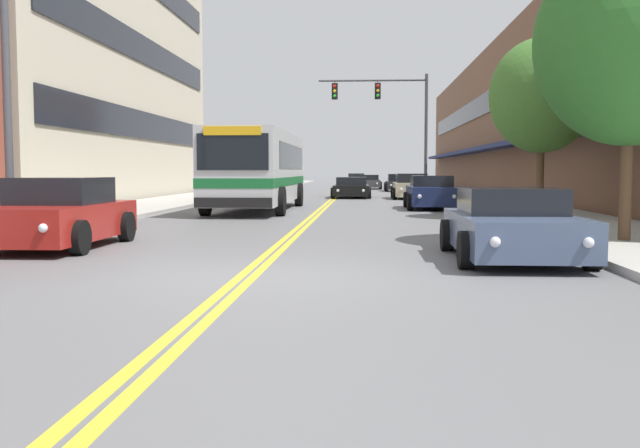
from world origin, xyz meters
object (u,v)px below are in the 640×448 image
at_px(car_black_moving_second, 351,188).
at_px(street_tree_right_mid, 542,96).
at_px(city_bus, 259,167).
at_px(fire_hydrant, 515,205).
at_px(car_white_parked_left_mid, 262,186).
at_px(car_champagne_moving_third, 356,181).
at_px(car_beige_parked_right_end, 411,187).
at_px(car_red_parked_left_far, 59,215).
at_px(street_lamp_left_near, 25,8).
at_px(car_slate_blue_parked_right_foreground, 512,226).
at_px(car_navy_parked_right_far, 432,193).
at_px(street_tree_right_near, 630,42).
at_px(traffic_signal_mast, 390,110).
at_px(car_charcoal_parked_right_mid, 399,183).
at_px(car_dark_grey_moving_lead, 368,182).

bearing_deg(car_black_moving_second, street_tree_right_mid, -70.04).
distance_m(city_bus, fire_hydrant, 11.24).
bearing_deg(fire_hydrant, car_white_parked_left_mid, 115.74).
bearing_deg(street_tree_right_mid, car_champagne_moving_third, 98.31).
bearing_deg(street_tree_right_mid, car_beige_parked_right_end, 100.66).
xyz_separation_m(car_red_parked_left_far, car_beige_parked_right_end, (8.69, 25.30, -0.01)).
bearing_deg(street_lamp_left_near, car_slate_blue_parked_right_foreground, -7.38).
distance_m(city_bus, street_lamp_left_near, 14.66).
bearing_deg(car_black_moving_second, car_navy_parked_right_far, -73.65).
bearing_deg(street_tree_right_near, traffic_signal_mast, 98.15).
relative_size(street_tree_right_mid, fire_hydrant, 6.43).
bearing_deg(car_beige_parked_right_end, fire_hydrant, -84.87).
xyz_separation_m(car_white_parked_left_mid, car_red_parked_left_far, (-0.10, -27.82, 0.02)).
height_order(car_white_parked_left_mid, car_beige_parked_right_end, car_beige_parked_right_end).
distance_m(car_champagne_moving_third, street_tree_right_mid, 44.16).
bearing_deg(traffic_signal_mast, car_beige_parked_right_end, -62.69).
bearing_deg(traffic_signal_mast, street_tree_right_mid, -77.23).
bearing_deg(car_champagne_moving_third, car_navy_parked_right_far, -84.76).
relative_size(street_tree_right_near, fire_hydrant, 6.94).
bearing_deg(car_red_parked_left_far, street_tree_right_near, 4.16).
bearing_deg(car_charcoal_parked_right_mid, traffic_signal_mast, -95.12).
relative_size(car_slate_blue_parked_right_foreground, traffic_signal_mast, 0.61).
xyz_separation_m(car_charcoal_parked_right_mid, street_tree_right_near, (2.72, -38.87, 3.50)).
relative_size(car_white_parked_left_mid, car_red_parked_left_far, 1.03).
distance_m(car_charcoal_parked_right_mid, car_navy_parked_right_far, 24.76).
relative_size(street_tree_right_near, street_tree_right_mid, 1.08).
relative_size(car_red_parked_left_far, traffic_signal_mast, 0.61).
bearing_deg(street_tree_right_near, car_navy_parked_right_far, 100.35).
bearing_deg(car_black_moving_second, fire_hydrant, -76.09).
xyz_separation_m(car_charcoal_parked_right_mid, traffic_signal_mast, (-1.10, -12.25, 4.41)).
bearing_deg(car_beige_parked_right_end, street_tree_right_mid, -79.34).
height_order(car_beige_parked_right_end, street_tree_right_near, street_tree_right_near).
relative_size(car_dark_grey_moving_lead, fire_hydrant, 5.19).
height_order(car_navy_parked_right_far, car_dark_grey_moving_lead, car_navy_parked_right_far).
height_order(car_red_parked_left_far, car_dark_grey_moving_lead, car_red_parked_left_far).
distance_m(car_navy_parked_right_far, street_tree_right_near, 14.75).
distance_m(car_beige_parked_right_end, car_champagne_moving_third, 27.69).
relative_size(traffic_signal_mast, street_tree_right_mid, 1.26).
height_order(car_navy_parked_right_far, street_tree_right_mid, street_tree_right_mid).
height_order(city_bus, car_navy_parked_right_far, city_bus).
xyz_separation_m(street_tree_right_mid, fire_hydrant, (-1.34, -2.72, -3.34)).
xyz_separation_m(city_bus, car_navy_parked_right_far, (6.83, 1.04, -1.05)).
distance_m(car_slate_blue_parked_right_foreground, street_lamp_left_near, 10.10).
distance_m(car_beige_parked_right_end, street_tree_right_mid, 16.69).
bearing_deg(street_tree_right_near, city_bus, 125.74).
height_order(car_dark_grey_moving_lead, street_lamp_left_near, street_lamp_left_near).
relative_size(car_red_parked_left_far, street_tree_right_mid, 0.76).
height_order(city_bus, street_tree_right_near, street_tree_right_near).
relative_size(car_dark_grey_moving_lead, traffic_signal_mast, 0.64).
bearing_deg(car_white_parked_left_mid, city_bus, -82.25).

